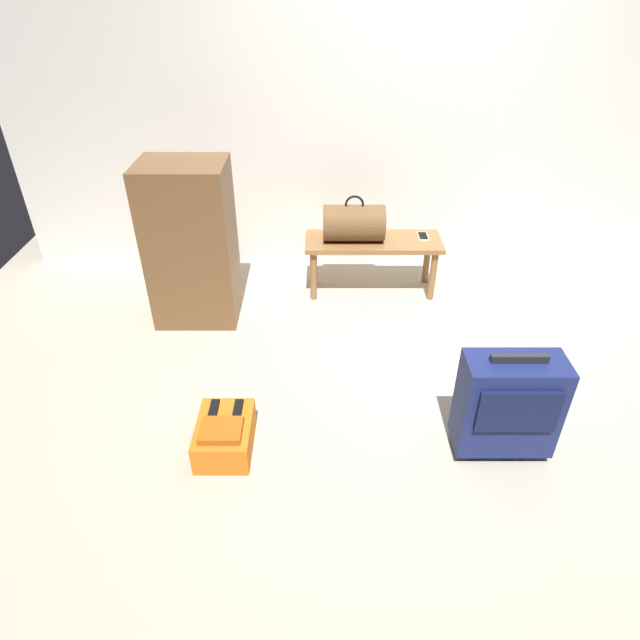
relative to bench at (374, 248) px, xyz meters
name	(u,v)px	position (x,y,z in m)	size (l,w,h in m)	color
ground_plane	(427,379)	(0.25, -1.07, -0.36)	(6.60, 6.60, 0.00)	#B2A893
back_wall	(412,83)	(0.25, 0.53, 1.04)	(6.00, 0.10, 2.80)	silver
bench	(374,248)	(0.00, 0.00, 0.00)	(1.00, 0.36, 0.42)	olive
duffel_bag_brown	(355,223)	(-0.15, 0.00, 0.20)	(0.44, 0.26, 0.34)	brown
cell_phone	(425,236)	(0.37, 0.05, 0.07)	(0.07, 0.14, 0.01)	silver
suitcase_upright_navy	(510,404)	(0.53, -1.64, -0.04)	(0.48, 0.25, 0.61)	navy
backpack_orange	(226,434)	(-0.88, -1.63, -0.26)	(0.28, 0.38, 0.21)	orange
side_cabinet	(193,244)	(-1.25, -0.34, 0.19)	(0.56, 0.44, 1.10)	brown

